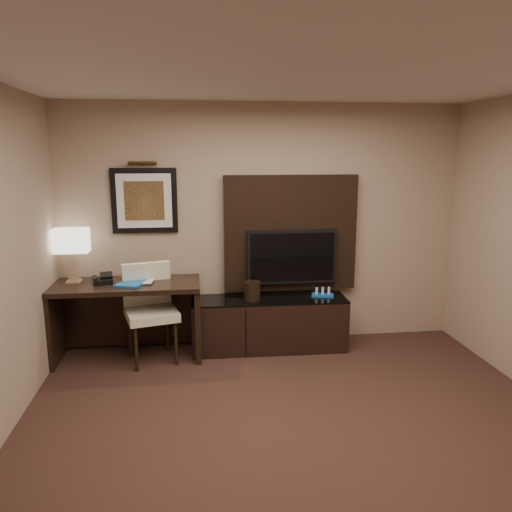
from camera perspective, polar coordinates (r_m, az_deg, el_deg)
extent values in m
cube|color=#341C17|center=(3.80, 6.49, -23.12)|extent=(4.50, 5.00, 0.01)
cube|color=silver|center=(3.16, 7.70, 21.45)|extent=(4.50, 5.00, 0.01)
cube|color=tan|center=(5.63, 0.83, 3.48)|extent=(4.50, 0.01, 2.70)
cube|color=black|center=(5.51, -14.45, -7.16)|extent=(1.53, 0.66, 0.82)
cube|color=black|center=(5.60, 1.51, -7.73)|extent=(1.71, 0.51, 0.59)
cube|color=black|center=(5.64, 3.94, 2.64)|extent=(1.50, 0.12, 1.30)
cube|color=black|center=(5.58, 4.10, -0.06)|extent=(1.00, 0.08, 0.60)
cube|color=black|center=(5.55, -12.63, 6.19)|extent=(0.70, 0.04, 0.70)
cylinder|color=#3B2D13|center=(5.48, -12.85, 10.31)|extent=(0.04, 0.04, 0.30)
cube|color=#18599F|center=(5.34, -14.03, -3.01)|extent=(0.34, 0.40, 0.02)
imported|color=gray|center=(5.35, -13.37, -1.89)|extent=(0.16, 0.04, 0.21)
cylinder|color=black|center=(5.43, -0.44, -3.99)|extent=(0.20, 0.20, 0.20)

